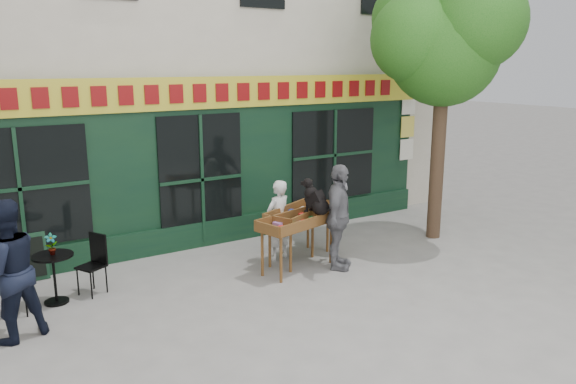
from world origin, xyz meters
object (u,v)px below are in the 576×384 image
(woman, at_px, (278,220))
(man_right, at_px, (338,217))
(book_cart_center, at_px, (298,224))
(bistro_table, at_px, (54,269))
(book_cart_right, at_px, (300,216))
(man_left, at_px, (6,271))
(dog, at_px, (316,196))

(woman, bearing_deg, man_right, 108.25)
(woman, bearing_deg, book_cart_center, 75.87)
(bistro_table, bearing_deg, book_cart_right, -4.89)
(man_right, relative_size, bistro_table, 2.45)
(man_left, bearing_deg, book_cart_right, 168.72)
(man_right, distance_m, man_left, 5.19)
(dog, xyz_separation_m, bistro_table, (-4.22, 0.83, -0.75))
(book_cart_right, xyz_separation_m, man_right, (0.30, -0.75, 0.11))
(bistro_table, bearing_deg, man_right, -13.87)
(woman, xyz_separation_m, man_left, (-4.57, -0.77, 0.20))
(dog, bearing_deg, man_left, 166.74)
(woman, height_order, man_right, man_right)
(woman, distance_m, bistro_table, 3.87)
(woman, height_order, man_left, man_left)
(dog, bearing_deg, book_cart_right, 79.10)
(book_cart_center, distance_m, woman, 0.65)
(man_right, distance_m, bistro_table, 4.64)
(dog, distance_m, woman, 0.96)
(book_cart_center, relative_size, man_right, 0.86)
(book_cart_right, height_order, man_left, man_left)
(man_right, relative_size, man_left, 0.99)
(woman, height_order, bistro_table, woman)
(dog, distance_m, book_cart_right, 0.66)
(man_right, height_order, bistro_table, man_right)
(man_right, bearing_deg, woman, 78.26)
(book_cart_right, relative_size, man_right, 0.87)
(book_cart_center, xyz_separation_m, book_cart_right, (0.32, 0.42, 0.00))
(book_cart_right, distance_m, bistro_table, 4.22)
(woman, bearing_deg, dog, 102.43)
(book_cart_center, bearing_deg, man_left, 167.43)
(woman, bearing_deg, man_left, -4.50)
(book_cart_center, xyz_separation_m, woman, (0.00, 0.65, -0.08))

